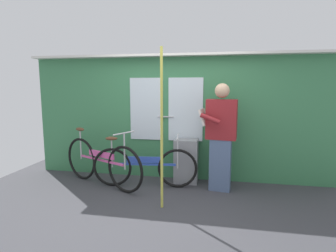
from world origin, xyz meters
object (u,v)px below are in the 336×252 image
at_px(trash_bin_by_wall, 186,161).
at_px(handrail_pole, 162,130).
at_px(passenger_reading_newspaper, 220,135).
at_px(bicycle_near_door, 144,166).
at_px(bicycle_leaning_behind, 101,162).

xyz_separation_m(trash_bin_by_wall, handrail_pole, (-0.20, -1.06, 0.70)).
bearing_deg(passenger_reading_newspaper, handrail_pole, 54.33).
xyz_separation_m(bicycle_near_door, passenger_reading_newspaper, (1.22, 0.09, 0.54)).
bearing_deg(bicycle_near_door, bicycle_leaning_behind, 177.53).
distance_m(passenger_reading_newspaper, trash_bin_by_wall, 0.81).
relative_size(bicycle_near_door, bicycle_leaning_behind, 1.03).
bearing_deg(trash_bin_by_wall, bicycle_near_door, -151.20).
bearing_deg(passenger_reading_newspaper, bicycle_near_door, 12.57).
xyz_separation_m(bicycle_near_door, trash_bin_by_wall, (0.65, 0.36, 0.02)).
distance_m(bicycle_near_door, handrail_pole, 1.11).
relative_size(trash_bin_by_wall, handrail_pole, 0.35).
height_order(bicycle_near_door, handrail_pole, handrail_pole).
xyz_separation_m(passenger_reading_newspaper, trash_bin_by_wall, (-0.57, 0.27, -0.52)).
height_order(bicycle_leaning_behind, handrail_pole, handrail_pole).
distance_m(bicycle_leaning_behind, trash_bin_by_wall, 1.43).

